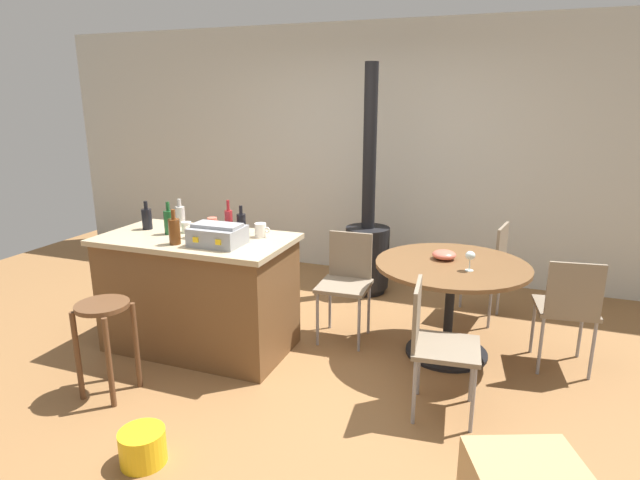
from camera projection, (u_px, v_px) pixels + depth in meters
ground_plane at (294, 364)px, 3.91m from camera, size 8.80×8.80×0.00m
back_wall at (378, 152)px, 5.71m from camera, size 8.00×0.10×2.70m
kitchen_island at (199, 293)px, 4.08m from camera, size 1.46×0.79×0.91m
wooden_stool at (105, 327)px, 3.41m from camera, size 0.34×0.34×0.65m
dining_table at (451, 285)px, 3.93m from camera, size 1.14×1.14×0.74m
folding_chair_near at (486, 263)px, 4.58m from camera, size 0.46×0.46×0.88m
folding_chair_far at (346, 278)px, 4.25m from camera, size 0.42×0.42×0.86m
folding_chair_left at (435, 339)px, 3.21m from camera, size 0.44×0.44×0.85m
folding_chair_right at (568, 305)px, 3.70m from camera, size 0.45×0.45×0.86m
wood_stove at (367, 241)px, 5.25m from camera, size 0.44×0.45×2.25m
toolbox at (218, 235)px, 3.73m from camera, size 0.36×0.29×0.16m
bottle_0 at (169, 222)px, 4.02m from camera, size 0.08×0.08×0.25m
bottle_1 at (174, 231)px, 3.74m from camera, size 0.08×0.08×0.25m
bottle_2 at (180, 216)px, 4.26m from camera, size 0.08×0.08×0.23m
bottle_3 at (147, 218)px, 4.17m from camera, size 0.08×0.08×0.23m
bottle_4 at (229, 223)px, 3.94m from camera, size 0.06×0.06×0.28m
bottle_5 at (241, 224)px, 3.97m from camera, size 0.07×0.07×0.24m
cup_0 at (187, 227)px, 4.08m from camera, size 0.11×0.08×0.08m
cup_1 at (261, 230)px, 3.95m from camera, size 0.12×0.09×0.11m
cup_2 at (192, 232)px, 3.92m from camera, size 0.12×0.09×0.08m
cup_3 at (213, 224)px, 4.17m from camera, size 0.11×0.08×0.10m
wine_glass at (470, 256)px, 3.69m from camera, size 0.07×0.07×0.14m
serving_bowl at (444, 255)px, 3.97m from camera, size 0.18×0.18×0.07m
plastic_bucket at (143, 447)px, 2.84m from camera, size 0.25×0.25×0.19m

